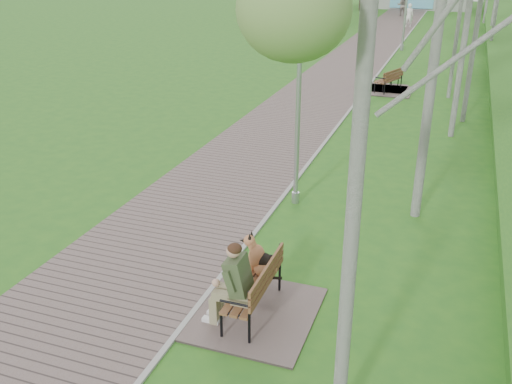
% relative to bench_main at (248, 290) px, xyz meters
% --- Properties ---
extents(ground, '(120.00, 120.00, 0.00)m').
position_rel_bench_main_xyz_m(ground, '(-0.90, 2.08, -0.51)').
color(ground, '#2A661F').
rests_on(ground, ground).
extents(walkway, '(3.50, 67.00, 0.04)m').
position_rel_bench_main_xyz_m(walkway, '(-2.65, 23.58, -0.49)').
color(walkway, '#6F5D59').
rests_on(walkway, ground).
extents(kerb, '(0.10, 67.00, 0.05)m').
position_rel_bench_main_xyz_m(kerb, '(-0.90, 23.58, -0.48)').
color(kerb, '#999993').
rests_on(kerb, ground).
extents(bench_main, '(2.06, 2.28, 1.79)m').
position_rel_bench_main_xyz_m(bench_main, '(0.00, 0.00, 0.00)').
color(bench_main, '#6F5D59').
rests_on(bench_main, ground).
extents(bench_second, '(1.97, 2.19, 1.21)m').
position_rel_bench_main_xyz_m(bench_second, '(0.02, 17.19, -0.28)').
color(bench_second, '#6F5D59').
rests_on(bench_second, ground).
extents(bench_third, '(1.66, 1.85, 1.02)m').
position_rel_bench_main_xyz_m(bench_third, '(-0.10, 17.65, -0.32)').
color(bench_third, '#6F5D59').
rests_on(bench_third, ground).
extents(lamp_post_near, '(0.19, 0.19, 4.81)m').
position_rel_bench_main_xyz_m(lamp_post_near, '(-0.52, 4.75, 1.74)').
color(lamp_post_near, '#9DA0A5').
rests_on(lamp_post_near, ground).
extents(lamp_post_second, '(0.21, 0.21, 5.37)m').
position_rel_bench_main_xyz_m(lamp_post_second, '(-0.46, 13.96, 2.00)').
color(lamp_post_second, '#9DA0A5').
rests_on(lamp_post_second, ground).
extents(lamp_post_third, '(0.22, 0.22, 5.61)m').
position_rel_bench_main_xyz_m(lamp_post_third, '(-0.61, 27.81, 2.11)').
color(lamp_post_third, '#9DA0A5').
rests_on(lamp_post_third, ground).
extents(pedestrian_near, '(0.69, 0.51, 1.76)m').
position_rel_bench_main_xyz_m(pedestrian_near, '(-1.36, 38.09, 0.37)').
color(pedestrian_near, white).
rests_on(pedestrian_near, ground).
extents(pedestrian_far, '(0.90, 0.71, 1.84)m').
position_rel_bench_main_xyz_m(pedestrian_far, '(-2.67, 45.31, 0.41)').
color(pedestrian_far, slate).
rests_on(pedestrian_far, ground).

